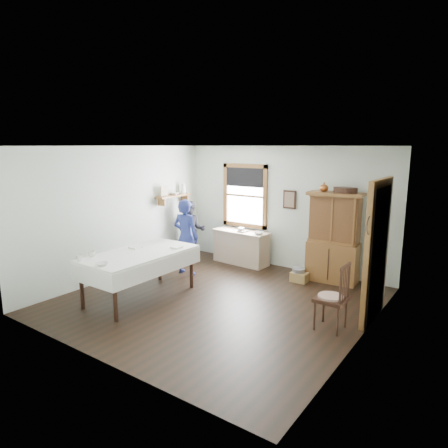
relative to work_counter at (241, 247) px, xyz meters
The scene contains 20 objects.
room 2.54m from the work_counter, 67.41° to the right, with size 5.01×5.01×2.70m.
window 1.28m from the work_counter, 108.10° to the left, with size 1.18×0.07×1.48m.
doorway 3.69m from the work_counter, 21.50° to the right, with size 0.09×1.14×2.22m.
wall_shelf 1.99m from the work_counter, 156.55° to the right, with size 0.24×1.00×0.44m.
framed_picture 1.60m from the work_counter, 15.19° to the left, with size 0.30×0.04×0.40m, color #351C12.
rug_beater 4.07m from the work_counter, 29.19° to the right, with size 0.27×0.27×0.01m, color black.
work_counter is the anchor object (origin of this frame).
china_hutch 2.25m from the work_counter, ahead, with size 1.06×0.50×1.81m, color olive.
dining_table 2.87m from the work_counter, 96.32° to the right, with size 1.11×2.11×0.84m, color white.
spindle_chair 3.61m from the work_counter, 35.46° to the right, with size 0.48×0.48×1.04m, color #351C12.
pail 1.71m from the work_counter, 13.91° to the right, with size 0.25×0.25×0.27m, color #9C9EA4.
wicker_basket 1.75m from the work_counter, 14.23° to the right, with size 0.33×0.23×0.19m, color #AC844E.
woman_blue 1.48m from the work_counter, 111.96° to the right, with size 0.55×0.36×1.50m, color navy.
figure_dark 1.25m from the work_counter, 158.08° to the right, with size 0.64×0.50×1.32m, color black.
table_cup_a 3.63m from the work_counter, 102.25° to the right, with size 0.12×0.12×0.10m, color white.
table_cup_b 3.90m from the work_counter, 100.65° to the right, with size 0.11×0.11×0.10m, color white.
table_bowl 3.78m from the work_counter, 93.24° to the right, with size 0.21×0.21×0.05m, color white.
counter_book 0.40m from the work_counter, 94.48° to the right, with size 0.15×0.20×0.02m, color #7D6853.
counter_bowl 0.68m from the work_counter, 11.35° to the right, with size 0.20×0.20×0.06m, color white.
shelf_bowl 2.00m from the work_counter, 156.95° to the right, with size 0.22×0.22×0.05m, color white.
Camera 1 is at (3.95, -5.40, 2.71)m, focal length 32.00 mm.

